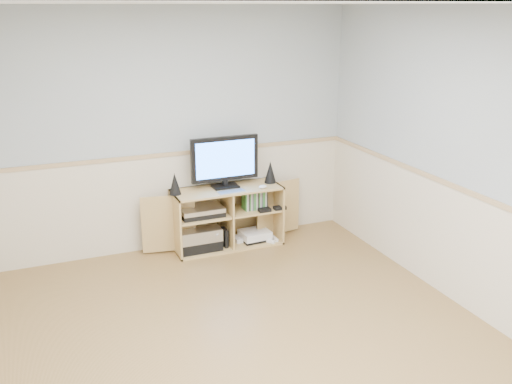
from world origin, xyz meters
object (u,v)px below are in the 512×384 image
monitor (225,160)px  game_consoles (254,236)px  keyboard (232,192)px  media_cabinet (226,215)px

monitor → game_consoles: 0.93m
game_consoles → keyboard: bearing=-156.8°
media_cabinet → monitor: monitor is taller
keyboard → game_consoles: bearing=19.8°
monitor → keyboard: bearing=-89.3°
monitor → keyboard: 0.35m
media_cabinet → monitor: 0.62m
media_cabinet → game_consoles: bearing=-12.4°
media_cabinet → keyboard: bearing=-89.3°
media_cabinet → keyboard: size_ratio=6.37×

